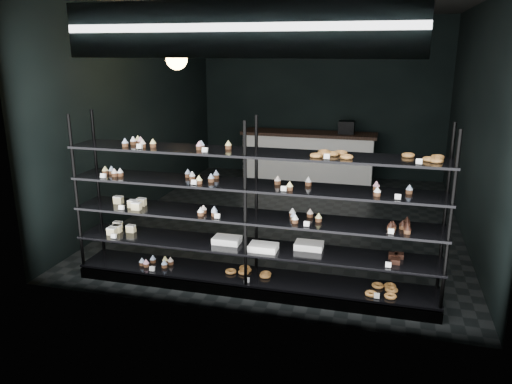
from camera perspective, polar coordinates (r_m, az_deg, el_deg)
room at (r=7.51m, az=4.37°, el=8.51°), size 5.01×6.01×3.20m
display_shelf at (r=5.43m, az=-0.80°, el=-5.03°), size 4.00×0.50×1.91m
signage at (r=4.61m, az=-2.50°, el=18.13°), size 3.30×0.05×0.50m
pendant_lamp at (r=6.97m, az=-9.06°, el=14.80°), size 0.29×0.29×0.87m
service_counter at (r=10.16m, az=6.04°, el=4.16°), size 2.67×0.65×1.23m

